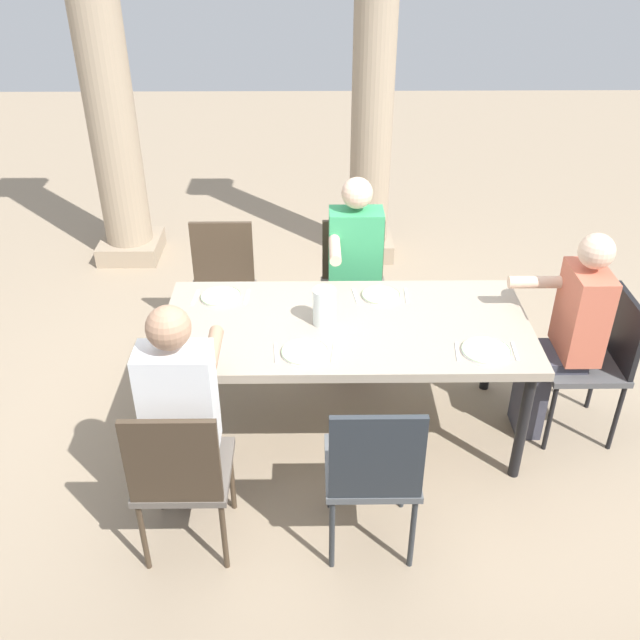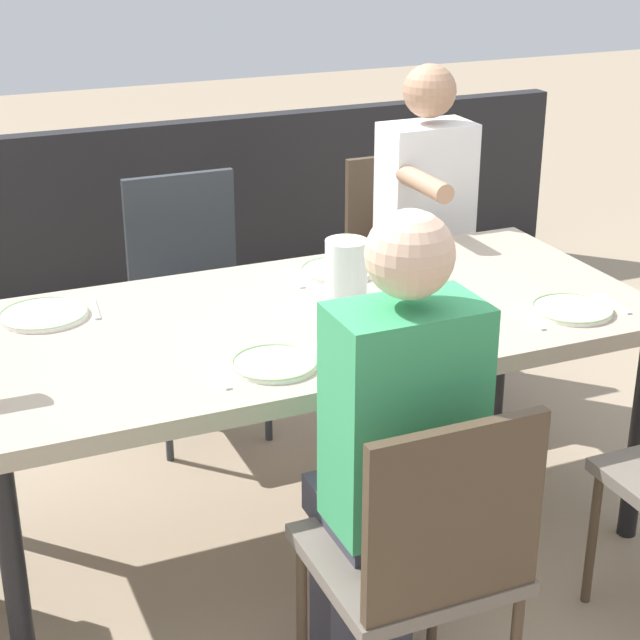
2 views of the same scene
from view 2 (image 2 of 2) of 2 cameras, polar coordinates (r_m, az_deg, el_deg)
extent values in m
plane|color=gray|center=(3.43, -0.61, -11.51)|extent=(16.00, 16.00, 0.00)
cube|color=tan|center=(3.08, -0.67, -0.15)|extent=(2.03, 0.96, 0.05)
cylinder|color=black|center=(3.39, 16.91, -6.04)|extent=(0.06, 0.06, 0.71)
cylinder|color=black|center=(2.73, -16.18, -13.61)|extent=(0.06, 0.06, 0.71)
cylinder|color=black|center=(3.96, 9.71, -1.07)|extent=(0.06, 0.06, 0.71)
cylinder|color=#473828|center=(3.13, 14.55, -11.37)|extent=(0.03, 0.03, 0.43)
cube|color=#6A6158|center=(4.19, 5.15, 1.95)|extent=(0.44, 0.44, 0.04)
cube|color=#473828|center=(4.28, 4.00, 5.82)|extent=(0.42, 0.03, 0.48)
cylinder|color=#473828|center=(4.05, 3.92, -2.40)|extent=(0.03, 0.03, 0.43)
cylinder|color=#473828|center=(4.22, 8.53, -1.52)|extent=(0.03, 0.03, 0.43)
cylinder|color=#473828|center=(4.36, 1.66, -0.45)|extent=(0.03, 0.03, 0.43)
cylinder|color=#473828|center=(4.52, 6.04, 0.30)|extent=(0.03, 0.03, 0.43)
cube|color=#6A6158|center=(2.53, 4.74, -12.75)|extent=(0.44, 0.44, 0.04)
cube|color=#473828|center=(2.26, 7.31, -10.77)|extent=(0.42, 0.03, 0.45)
cylinder|color=#473828|center=(2.88, 6.23, -13.77)|extent=(0.03, 0.03, 0.45)
cylinder|color=#473828|center=(2.75, -0.99, -15.71)|extent=(0.03, 0.03, 0.45)
cube|color=#5B5E61|center=(3.87, -6.54, 0.33)|extent=(0.44, 0.44, 0.04)
cube|color=#2D3338|center=(3.97, -7.55, 4.52)|extent=(0.42, 0.03, 0.48)
cylinder|color=#2D3338|center=(3.76, -8.29, -4.54)|extent=(0.03, 0.03, 0.45)
cylinder|color=#2D3338|center=(3.86, -2.85, -3.56)|extent=(0.03, 0.03, 0.45)
cylinder|color=#2D3338|center=(4.09, -9.72, -2.28)|extent=(0.03, 0.03, 0.45)
cylinder|color=#2D3338|center=(4.18, -4.68, -1.43)|extent=(0.03, 0.03, 0.45)
cube|color=#3F3F4C|center=(2.84, 2.29, -14.13)|extent=(0.24, 0.14, 0.46)
cube|color=#3F3F4C|center=(2.61, 3.24, -10.29)|extent=(0.28, 0.32, 0.10)
cube|color=#389E60|center=(2.37, 4.59, -5.21)|extent=(0.34, 0.20, 0.53)
sphere|color=beige|center=(2.22, 4.89, 3.57)|extent=(0.19, 0.19, 0.19)
cylinder|color=beige|center=(2.57, 4.97, -0.01)|extent=(0.07, 0.30, 0.07)
cube|color=#3F3F4C|center=(4.07, 6.75, -2.15)|extent=(0.24, 0.14, 0.46)
cube|color=#3F3F4C|center=(4.03, 6.31, 1.96)|extent=(0.28, 0.32, 0.10)
cube|color=white|center=(4.02, 5.74, 6.77)|extent=(0.34, 0.20, 0.54)
sphere|color=tan|center=(3.93, 5.96, 12.25)|extent=(0.20, 0.20, 0.20)
cylinder|color=tan|center=(3.72, 5.68, 7.37)|extent=(0.07, 0.30, 0.07)
cube|color=black|center=(5.05, -9.80, 5.34)|extent=(4.43, 0.10, 0.90)
cylinder|color=white|center=(3.18, 13.50, 0.53)|extent=(0.24, 0.24, 0.01)
torus|color=#A4C786|center=(3.17, 13.51, 0.65)|extent=(0.24, 0.24, 0.01)
cube|color=silver|center=(3.26, 15.62, 0.87)|extent=(0.03, 0.17, 0.01)
cube|color=silver|center=(3.09, 11.24, 0.07)|extent=(0.03, 0.17, 0.01)
cylinder|color=white|center=(3.40, 0.98, 2.67)|extent=(0.25, 0.25, 0.01)
torus|color=#A9CD91|center=(3.40, 0.99, 2.78)|extent=(0.25, 0.25, 0.01)
cube|color=silver|center=(3.46, 3.25, 2.96)|extent=(0.03, 0.17, 0.01)
cube|color=silver|center=(3.34, -1.36, 2.27)|extent=(0.04, 0.17, 0.01)
cylinder|color=white|center=(2.75, -2.50, -2.41)|extent=(0.23, 0.23, 0.01)
torus|color=#A4C786|center=(2.74, -2.50, -2.28)|extent=(0.23, 0.23, 0.01)
cube|color=silver|center=(2.80, 0.37, -1.95)|extent=(0.04, 0.17, 0.01)
cube|color=silver|center=(2.70, -5.47, -2.99)|extent=(0.02, 0.17, 0.01)
cylinder|color=white|center=(3.16, -14.78, 0.26)|extent=(0.26, 0.26, 0.01)
torus|color=#A9CD91|center=(3.15, -14.79, 0.38)|extent=(0.26, 0.26, 0.01)
cube|color=silver|center=(3.18, -12.11, 0.62)|extent=(0.03, 0.17, 0.01)
cylinder|color=white|center=(3.08, 1.40, 2.48)|extent=(0.13, 0.13, 0.21)
cylinder|color=#EFEAC6|center=(3.09, 1.40, 1.93)|extent=(0.12, 0.12, 0.14)
camera|label=1|loc=(6.10, -12.82, 30.88)|focal=39.59mm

